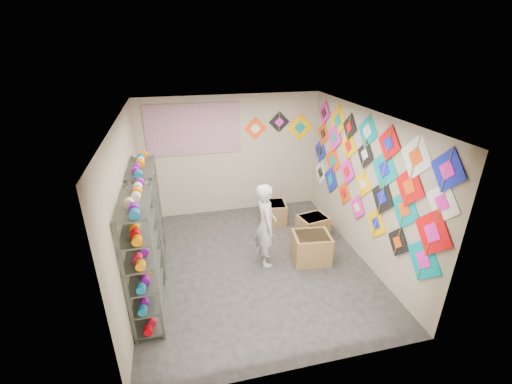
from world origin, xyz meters
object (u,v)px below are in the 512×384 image
object	(u,v)px
shelf_rack_back	(148,217)
carton_b	(313,227)
carton_c	(274,213)
shopkeeper	(266,225)
carton_a	(311,248)
shelf_rack_front	(144,261)

from	to	relation	value
shelf_rack_back	carton_b	bearing A→B (deg)	3.40
shelf_rack_back	carton_c	bearing A→B (deg)	20.69
shopkeeper	carton_b	bearing A→B (deg)	-56.90
shelf_rack_back	shopkeeper	size ratio (longest dim) A/B	1.22
shelf_rack_back	carton_b	size ratio (longest dim) A/B	3.37
shopkeeper	carton_a	bearing A→B (deg)	-95.48
shelf_rack_back	carton_c	xyz separation A→B (m)	(2.57, 0.97, -0.72)
carton_a	shopkeeper	bearing A→B (deg)	176.35
shelf_rack_front	carton_c	bearing A→B (deg)	41.46
carton_b	carton_c	bearing A→B (deg)	115.74
carton_c	shelf_rack_back	bearing A→B (deg)	-152.02
shelf_rack_front	carton_b	distance (m)	3.57
shelf_rack_back	carton_b	xyz separation A→B (m)	(3.16, 0.19, -0.72)
shelf_rack_back	shopkeeper	world-z (taller)	shelf_rack_back
shelf_rack_back	shopkeeper	xyz separation A→B (m)	(1.99, -0.44, -0.17)
shelf_rack_back	carton_b	world-z (taller)	shelf_rack_back
shelf_rack_front	carton_c	distance (m)	3.50
shelf_rack_front	shopkeeper	bearing A→B (deg)	23.45
carton_b	carton_c	world-z (taller)	carton_c
shopkeeper	carton_c	distance (m)	1.62
shelf_rack_back	carton_a	distance (m)	2.95
carton_b	carton_c	size ratio (longest dim) A/B	1.05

